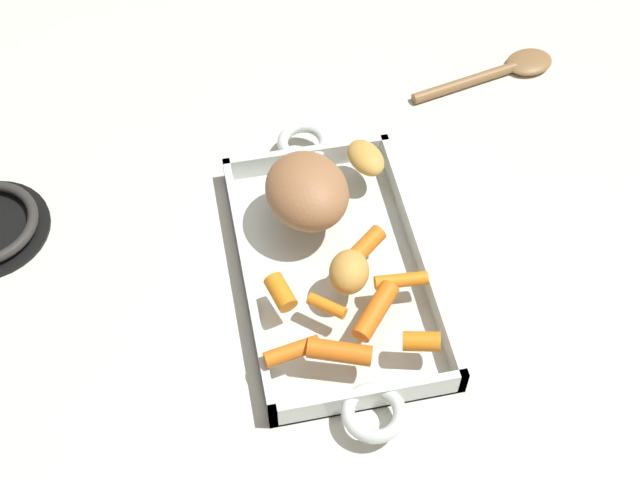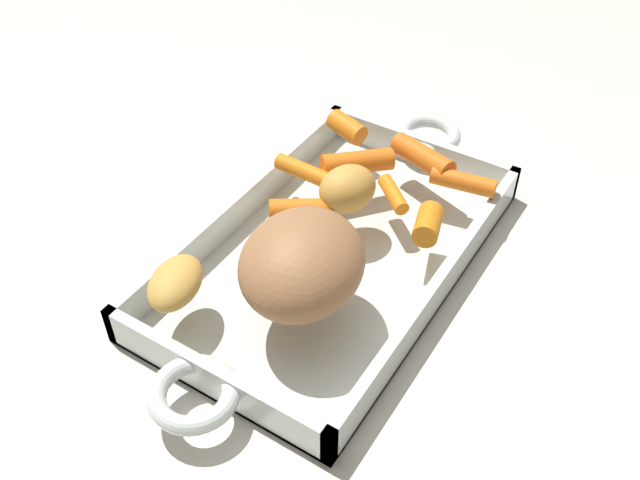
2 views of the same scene
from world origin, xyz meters
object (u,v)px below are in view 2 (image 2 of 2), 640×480
baby_carrot_southwest (463,182)px  baby_carrot_center_right (304,171)px  pork_roast (302,263)px  potato_golden_large (348,189)px  baby_carrot_southeast (428,224)px  potato_near_roast (175,283)px  baby_carrot_short (393,194)px  baby_carrot_northwest (347,127)px  roasting_dish (333,252)px  baby_carrot_northeast (302,209)px  baby_carrot_long (357,162)px  baby_carrot_center_left (423,157)px

baby_carrot_southwest → baby_carrot_center_right: bearing=115.6°
pork_roast → potato_golden_large: size_ratio=2.06×
baby_carrot_southeast → potato_near_roast: 0.23m
baby_carrot_short → baby_carrot_northwest: size_ratio=1.12×
roasting_dish → baby_carrot_southeast: size_ratio=11.25×
potato_near_roast → baby_carrot_northwest: bearing=-0.3°
baby_carrot_northeast → pork_roast: bearing=-146.1°
baby_carrot_northeast → baby_carrot_southeast: bearing=-68.5°
baby_carrot_short → baby_carrot_southwest: bearing=-44.1°
baby_carrot_center_right → baby_carrot_long: bearing=-47.1°
roasting_dish → baby_carrot_southeast: (0.04, -0.07, 0.04)m
roasting_dish → potato_near_roast: bearing=152.9°
baby_carrot_long → baby_carrot_northwest: bearing=40.0°
roasting_dish → potato_golden_large: size_ratio=8.29×
baby_carrot_short → roasting_dish: bearing=160.8°
pork_roast → baby_carrot_short: pork_roast is taller
baby_carrot_center_left → baby_carrot_northwest: 0.09m
potato_golden_large → baby_carrot_short: bearing=-46.0°
baby_carrot_southeast → baby_carrot_short: 0.05m
baby_carrot_southwest → potato_near_roast: size_ratio=1.01×
baby_carrot_southwest → baby_carrot_southeast: bearing=179.6°
baby_carrot_northeast → potato_golden_large: size_ratio=1.04×
baby_carrot_northeast → baby_carrot_center_left: size_ratio=0.83×
baby_carrot_center_right → potato_near_roast: 0.19m
potato_golden_large → baby_carrot_southeast: bearing=-86.0°
baby_carrot_center_left → baby_carrot_southeast: (-0.09, -0.05, 0.00)m
baby_carrot_center_right → baby_carrot_center_left: 0.12m
pork_roast → baby_carrot_southwest: bearing=-15.5°
baby_carrot_northeast → baby_carrot_long: bearing=-5.0°
baby_carrot_center_left → baby_carrot_southeast: bearing=-150.9°
pork_roast → baby_carrot_center_right: size_ratio=1.89×
baby_carrot_northwest → baby_carrot_long: bearing=-140.0°
baby_carrot_northeast → baby_carrot_southeast: (0.04, -0.11, 0.00)m
pork_roast → potato_near_roast: bearing=122.9°
baby_carrot_center_right → pork_roast: bearing=-147.1°
baby_carrot_center_right → baby_carrot_northeast: bearing=-148.5°
pork_roast → baby_carrot_center_left: size_ratio=1.65×
baby_carrot_northeast → baby_carrot_southeast: size_ratio=1.41×
baby_carrot_long → baby_carrot_northwest: 0.06m
roasting_dish → baby_carrot_southwest: 0.14m
baby_carrot_southwest → potato_near_roast: (-0.25, 0.14, 0.01)m
baby_carrot_northeast → potato_near_roast: size_ratio=0.95×
baby_carrot_northeast → baby_carrot_short: size_ratio=1.28×
baby_carrot_northeast → baby_carrot_short: (0.07, -0.06, -0.00)m
baby_carrot_northeast → baby_carrot_short: baby_carrot_northeast is taller
pork_roast → potato_near_roast: 0.11m
baby_carrot_southwest → potato_near_roast: 0.29m
baby_carrot_center_right → baby_carrot_center_left: (0.08, -0.09, 0.00)m
baby_carrot_northeast → baby_carrot_short: bearing=-41.1°
baby_carrot_southeast → potato_golden_large: size_ratio=0.74×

